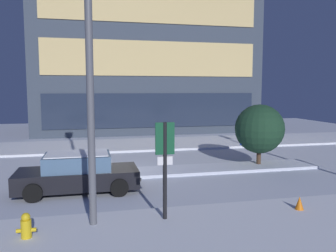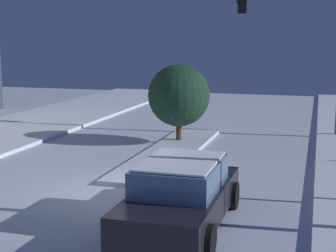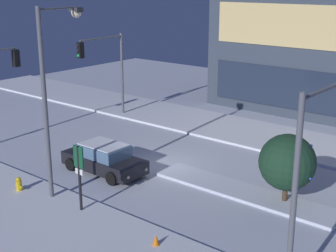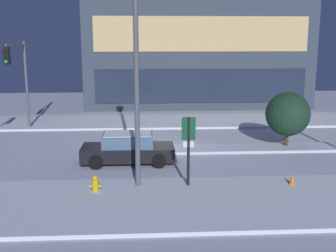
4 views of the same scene
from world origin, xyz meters
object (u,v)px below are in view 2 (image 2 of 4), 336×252
car_near (181,195)px  traffic_light_corner_near_left (104,68)px  traffic_light_corner_near_right (299,29)px  decorated_tree_median (179,96)px

car_near → traffic_light_corner_near_left: bearing=-167.9°
traffic_light_corner_near_right → traffic_light_corner_near_left: traffic_light_corner_near_right is taller
car_near → traffic_light_corner_near_right: (11.79, -1.91, 3.79)m
traffic_light_corner_near_right → decorated_tree_median: (-3.07, 4.35, -2.60)m
car_near → decorated_tree_median: decorated_tree_median is taller
traffic_light_corner_near_left → traffic_light_corner_near_right: bearing=-90.4°
traffic_light_corner_near_left → decorated_tree_median: size_ratio=1.82×
traffic_light_corner_near_right → traffic_light_corner_near_left: 19.83m
car_near → decorated_tree_median: size_ratio=1.46×
traffic_light_corner_near_left → decorated_tree_median: (16.75, 4.20, -2.05)m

